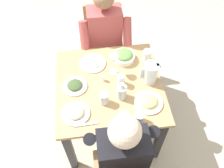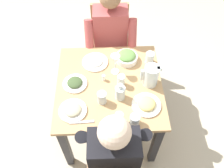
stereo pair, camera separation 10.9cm
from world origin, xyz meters
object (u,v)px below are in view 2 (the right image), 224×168
at_px(plate_yoghurt, 95,62).
at_px(salt_shaker, 104,78).
at_px(water_glass_by_pitcher, 150,58).
at_px(wine_glass, 115,60).
at_px(dining_table, 109,93).
at_px(plate_fries, 146,104).
at_px(chair_near, 110,40).
at_px(diner_near, 111,43).
at_px(oil_carafe, 120,93).
at_px(water_glass_near_right, 121,80).
at_px(salad_bowl, 127,57).
at_px(water_glass_far_left, 102,98).
at_px(water_glass_far_right, 119,118).
at_px(plate_dolmas, 75,83).
at_px(water_pitcher, 151,75).
at_px(water_glass_near_left, 135,120).
at_px(plate_beans, 73,110).
at_px(diner_far, 113,148).

bearing_deg(plate_yoghurt, salt_shaker, 110.31).
bearing_deg(water_glass_by_pitcher, wine_glass, 18.07).
relative_size(dining_table, plate_fries, 3.84).
xyz_separation_m(chair_near, wine_glass, (-0.02, 0.61, 0.33)).
relative_size(diner_near, oil_carafe, 7.24).
relative_size(dining_table, oil_carafe, 5.29).
distance_m(water_glass_near_right, salt_shaker, 0.15).
bearing_deg(salad_bowl, water_glass_far_left, 62.70).
xyz_separation_m(water_glass_far_right, wine_glass, (0.01, -0.48, 0.09)).
height_order(chair_near, plate_yoghurt, chair_near).
height_order(salad_bowl, water_glass_by_pitcher, water_glass_by_pitcher).
distance_m(plate_yoghurt, water_glass_near_right, 0.33).
distance_m(water_glass_far_left, wine_glass, 0.33).
relative_size(salad_bowl, plate_dolmas, 0.95).
bearing_deg(salad_bowl, plate_yoghurt, 3.82).
distance_m(dining_table, water_pitcher, 0.40).
bearing_deg(water_glass_far_left, water_glass_near_left, 139.80).
relative_size(water_pitcher, salt_shaker, 3.52).
relative_size(wine_glass, salt_shaker, 3.63).
xyz_separation_m(plate_beans, water_glass_far_right, (-0.35, 0.10, 0.03)).
distance_m(chair_near, diner_near, 0.25).
relative_size(water_glass_by_pitcher, wine_glass, 0.56).
xyz_separation_m(diner_near, salt_shaker, (0.08, 0.48, 0.07)).
distance_m(diner_near, water_pitcher, 0.63).
xyz_separation_m(diner_near, water_pitcher, (-0.30, 0.53, 0.14)).
bearing_deg(chair_near, plate_dolmas, 66.75).
height_order(plate_yoghurt, water_glass_by_pitcher, water_glass_by_pitcher).
relative_size(plate_dolmas, salt_shaker, 3.71).
height_order(water_pitcher, water_glass_far_left, water_pitcher).
relative_size(dining_table, water_glass_near_right, 8.28).
bearing_deg(salt_shaker, wine_glass, -140.17).
height_order(oil_carafe, salt_shaker, oil_carafe).
height_order(dining_table, wine_glass, wine_glass).
distance_m(diner_far, salad_bowl, 0.81).
bearing_deg(dining_table, water_glass_far_left, 70.23).
distance_m(diner_near, salt_shaker, 0.50).
bearing_deg(water_glass_by_pitcher, plate_fries, 79.93).
distance_m(plate_beans, plate_fries, 0.56).
distance_m(diner_near, water_glass_far_right, 0.89).
relative_size(plate_yoghurt, water_glass_far_left, 2.16).
bearing_deg(water_glass_near_right, chair_near, -85.01).
xyz_separation_m(water_glass_far_left, oil_carafe, (-0.14, -0.03, 0.00)).
bearing_deg(diner_near, diner_far, 89.01).
height_order(water_glass_near_left, oil_carafe, oil_carafe).
distance_m(diner_far, plate_yoghurt, 0.79).
bearing_deg(dining_table, diner_near, -93.29).
distance_m(diner_far, plate_fries, 0.42).
height_order(chair_near, plate_fries, chair_near).
bearing_deg(water_glass_far_right, water_glass_far_left, -56.15).
bearing_deg(plate_fries, diner_far, 49.70).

